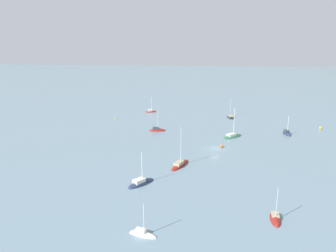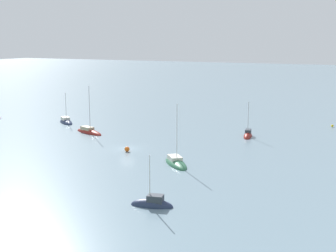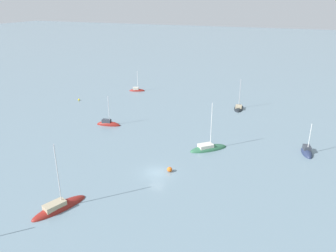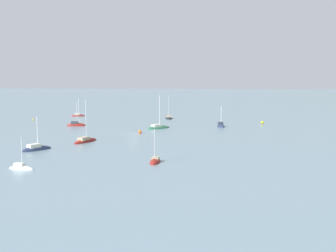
{
  "view_description": "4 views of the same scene",
  "coord_description": "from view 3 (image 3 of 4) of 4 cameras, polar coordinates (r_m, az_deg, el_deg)",
  "views": [
    {
      "loc": [
        89.14,
        -2.0,
        29.95
      ],
      "look_at": [
        -16.37,
        -15.6,
        1.82
      ],
      "focal_mm": 35.0,
      "sensor_mm": 36.0,
      "label": 1
    },
    {
      "loc": [
        -41.64,
        68.6,
        18.95
      ],
      "look_at": [
        -5.24,
        -5.79,
        3.51
      ],
      "focal_mm": 50.0,
      "sensor_mm": 36.0,
      "label": 2
    },
    {
      "loc": [
        44.22,
        19.73,
        27.54
      ],
      "look_at": [
        -13.1,
        -3.24,
        3.25
      ],
      "focal_mm": 35.0,
      "sensor_mm": 36.0,
      "label": 3
    },
    {
      "loc": [
        118.68,
        18.6,
        16.35
      ],
      "look_at": [
        2.62,
        9.48,
        2.48
      ],
      "focal_mm": 50.0,
      "sensor_mm": 36.0,
      "label": 4
    }
  ],
  "objects": [
    {
      "name": "sailboat_7",
      "position": [
        89.09,
        12.19,
        3.02
      ],
      "size": [
        6.87,
        3.1,
        8.68
      ],
      "rotation": [
        0.0,
        0.0,
        3.26
      ],
      "color": "black",
      "rests_on": "ground_plane"
    },
    {
      "name": "sailboat_8",
      "position": [
        104.58,
        -5.42,
        6.18
      ],
      "size": [
        3.35,
        5.22,
        6.9
      ],
      "rotation": [
        0.0,
        0.0,
        1.93
      ],
      "color": "maroon",
      "rests_on": "ground_plane"
    },
    {
      "name": "ground_plane",
      "position": [
        55.71,
        -1.94,
        -8.17
      ],
      "size": [
        600.0,
        600.0,
        0.0
      ],
      "primitive_type": "plane",
      "color": "slate"
    },
    {
      "name": "sailboat_2",
      "position": [
        67.64,
        22.99,
        -4.27
      ],
      "size": [
        5.31,
        2.86,
        6.93
      ],
      "rotation": [
        0.0,
        0.0,
        0.22
      ],
      "color": "#232D4C",
      "rests_on": "ground_plane"
    },
    {
      "name": "sailboat_1",
      "position": [
        64.28,
        7.0,
        -3.96
      ],
      "size": [
        7.04,
        7.35,
        10.21
      ],
      "rotation": [
        0.0,
        0.0,
        2.32
      ],
      "color": "#2D6647",
      "rests_on": "ground_plane"
    },
    {
      "name": "sailboat_3",
      "position": [
        76.95,
        -10.34,
        0.24
      ],
      "size": [
        2.55,
        5.8,
        7.86
      ],
      "rotation": [
        0.0,
        0.0,
        1.76
      ],
      "color": "maroon",
      "rests_on": "ground_plane"
    },
    {
      "name": "mooring_buoy_0",
      "position": [
        97.44,
        -15.26,
        4.45
      ],
      "size": [
        0.54,
        0.54,
        0.54
      ],
      "color": "yellow",
      "rests_on": "ground_plane"
    },
    {
      "name": "sailboat_4",
      "position": [
        49.57,
        -18.43,
        -13.37
      ],
      "size": [
        8.45,
        5.01,
        10.51
      ],
      "rotation": [
        0.0,
        0.0,
        2.77
      ],
      "color": "maroon",
      "rests_on": "ground_plane"
    },
    {
      "name": "mooring_buoy_1",
      "position": [
        55.82,
        0.29,
        -7.58
      ],
      "size": [
        0.87,
        0.87,
        0.87
      ],
      "color": "orange",
      "rests_on": "ground_plane"
    }
  ]
}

